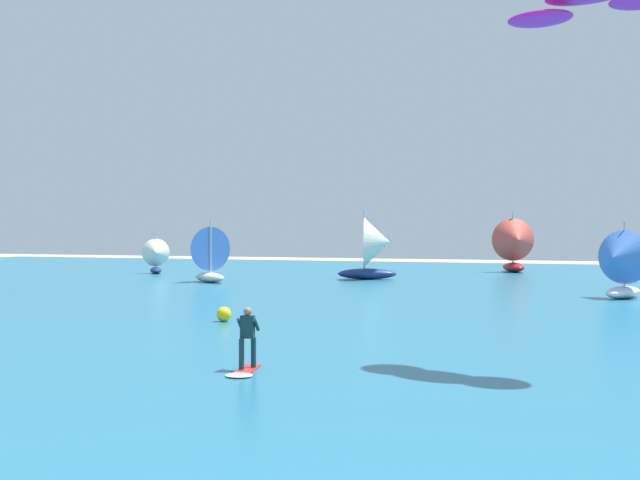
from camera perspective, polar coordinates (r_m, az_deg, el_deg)
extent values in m
cube|color=#236B89|center=(50.19, 12.92, -3.71)|extent=(160.00, 90.00, 0.10)
cube|color=red|center=(20.60, -5.42, -9.56)|extent=(0.76, 1.46, 0.05)
cylinder|color=#143338|center=(20.38, -5.87, -8.46)|extent=(0.14, 0.14, 0.80)
cylinder|color=#143338|center=(20.67, -4.98, -8.33)|extent=(0.14, 0.14, 0.80)
cube|color=#143338|center=(20.43, -5.42, -6.46)|extent=(0.40, 0.30, 0.60)
sphere|color=#9E7051|center=(20.38, -5.42, -5.31)|extent=(0.22, 0.22, 0.22)
cylinder|color=#143338|center=(20.55, -5.97, -6.28)|extent=(0.21, 0.51, 0.39)
cylinder|color=#143338|center=(20.45, -4.77, -6.31)|extent=(0.21, 0.51, 0.39)
ellipsoid|color=white|center=(19.68, -6.06, -9.99)|extent=(0.82, 0.75, 0.08)
ellipsoid|color=#B21999|center=(23.47, 16.07, 15.55)|extent=(2.22, 1.99, 0.29)
ellipsoid|color=navy|center=(70.84, -12.13, -2.22)|extent=(2.59, 2.99, 0.56)
cylinder|color=silver|center=(70.92, -12.14, -0.79)|extent=(0.09, 0.09, 2.97)
cone|color=silver|center=(70.27, -12.11, -0.92)|extent=(2.78, 2.53, 2.50)
ellipsoid|color=navy|center=(60.31, 3.52, -2.54)|extent=(4.86, 2.79, 0.86)
cylinder|color=silver|center=(60.24, 3.32, 0.06)|extent=(0.14, 0.14, 4.60)
cone|color=silver|center=(60.21, 4.27, -0.16)|extent=(3.00, 4.27, 3.87)
ellipsoid|color=silver|center=(57.28, -8.23, -2.77)|extent=(3.98, 3.26, 0.73)
cylinder|color=silver|center=(57.04, -8.15, -0.46)|extent=(0.12, 0.12, 3.89)
cone|color=#3F72CC|center=(57.80, -8.54, -0.64)|extent=(3.22, 3.66, 3.26)
ellipsoid|color=maroon|center=(73.95, 14.22, -1.98)|extent=(3.27, 5.02, 0.89)
cylinder|color=silver|center=(74.10, 14.18, 0.21)|extent=(0.15, 0.15, 4.76)
cone|color=#D84C3F|center=(73.10, 14.38, 0.02)|extent=(4.48, 3.41, 4.00)
ellipsoid|color=white|center=(45.95, 21.65, -3.64)|extent=(2.54, 3.81, 0.68)
cylinder|color=silver|center=(46.00, 21.74, -0.96)|extent=(0.11, 0.11, 3.61)
cone|color=#3F72CC|center=(45.28, 21.36, -1.21)|extent=(3.41, 2.63, 3.03)
sphere|color=yellow|center=(31.75, -7.18, -5.50)|extent=(0.61, 0.61, 0.61)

